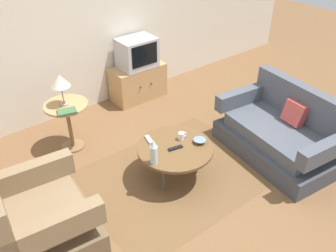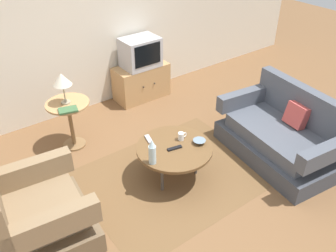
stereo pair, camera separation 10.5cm
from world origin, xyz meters
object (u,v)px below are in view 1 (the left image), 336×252
object	(u,v)px
television	(137,53)
tv_remote_silver	(149,139)
tv_remote_dark	(175,148)
armchair	(39,219)
tv_stand	(138,82)
bowl	(200,141)
coffee_table	(175,149)
side_table	(68,117)
table_lamp	(60,82)
vase	(154,152)
couch	(281,134)
book	(67,111)
mug	(182,136)

from	to	relation	value
television	tv_remote_silver	world-z (taller)	television
tv_remote_dark	tv_remote_silver	xyz separation A→B (m)	(-0.14, 0.32, 0.00)
armchair	tv_stand	size ratio (longest dim) A/B	1.17
armchair	bowl	size ratio (longest dim) A/B	6.87
tv_stand	tv_remote_dark	world-z (taller)	tv_stand
coffee_table	side_table	xyz separation A→B (m)	(-0.69, 1.30, 0.07)
bowl	side_table	bearing A→B (deg)	124.35
television	bowl	bearing A→B (deg)	-104.03
table_lamp	vase	size ratio (longest dim) A/B	1.35
table_lamp	bowl	world-z (taller)	table_lamp
tv_stand	television	size ratio (longest dim) A/B	1.53
television	vase	xyz separation A→B (m)	(-1.12, -1.94, -0.20)
armchair	television	xyz separation A→B (m)	(2.36, 1.81, 0.46)
side_table	television	world-z (taller)	television
coffee_table	tv_remote_dark	xyz separation A→B (m)	(-0.02, -0.03, 0.04)
table_lamp	bowl	bearing A→B (deg)	-55.34
side_table	television	bearing A→B (deg)	21.07
bowl	tv_remote_silver	distance (m)	0.59
couch	bowl	distance (m)	1.14
coffee_table	side_table	bearing A→B (deg)	118.11
table_lamp	tv_remote_silver	bearing A→B (deg)	-61.50
television	book	distance (m)	1.70
armchair	tv_remote_silver	xyz separation A→B (m)	(1.44, 0.24, 0.13)
couch	table_lamp	size ratio (longest dim) A/B	4.01
coffee_table	television	distance (m)	2.04
coffee_table	television	bearing A→B (deg)	67.62
tv_remote_dark	armchair	bearing A→B (deg)	8.88
armchair	table_lamp	distance (m)	1.67
side_table	tv_remote_dark	world-z (taller)	side_table
tv_stand	vase	distance (m)	2.27
vase	book	xyz separation A→B (m)	(-0.40, 1.19, 0.09)
couch	tv_remote_dark	size ratio (longest dim) A/B	9.04
tv_stand	tv_remote_dark	xyz separation A→B (m)	(-0.79, -1.90, 0.17)
couch	mug	bearing A→B (deg)	72.32
table_lamp	vase	bearing A→B (deg)	-75.83
vase	book	distance (m)	1.26
television	table_lamp	xyz separation A→B (m)	(-1.47, -0.56, 0.19)
couch	mug	size ratio (longest dim) A/B	13.64
mug	couch	bearing A→B (deg)	-24.90
vase	table_lamp	bearing A→B (deg)	104.17
couch	mug	xyz separation A→B (m)	(-1.19, 0.55, 0.19)
tv_stand	tv_remote_silver	bearing A→B (deg)	-120.24
television	tv_remote_dark	distance (m)	2.07
side_table	couch	bearing A→B (deg)	-41.23
tv_remote_dark	tv_remote_silver	world-z (taller)	same
side_table	tv_remote_silver	bearing A→B (deg)	-62.03
armchair	tv_remote_dark	distance (m)	1.59
side_table	bowl	size ratio (longest dim) A/B	4.43
coffee_table	tv_stand	distance (m)	2.02
armchair	vase	distance (m)	1.28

